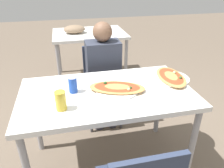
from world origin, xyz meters
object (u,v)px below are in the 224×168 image
chair_far_seated (102,81)px  pizza_main (117,88)px  person_seated (103,70)px  soda_can (73,85)px  drink_glass (61,101)px  dining_table (107,100)px  pizza_second (171,77)px

chair_far_seated → pizza_main: chair_far_seated is taller
person_seated → soda_can: size_ratio=9.50×
chair_far_seated → pizza_main: 0.77m
soda_can → drink_glass: 0.24m
dining_table → pizza_second: (0.59, 0.09, 0.10)m
pizza_main → pizza_second: (0.51, 0.09, 0.00)m
drink_glass → pizza_second: (0.94, 0.27, -0.05)m
pizza_main → drink_glass: 0.47m
dining_table → pizza_second: 0.60m
soda_can → pizza_second: bearing=2.9°
chair_far_seated → pizza_main: size_ratio=1.82×
person_seated → pizza_main: bearing=89.7°
person_seated → drink_glass: (-0.44, -0.78, 0.15)m
soda_can → pizza_second: (0.85, 0.04, -0.04)m
person_seated → pizza_main: person_seated is taller
dining_table → soda_can: 0.30m
pizza_second → soda_can: bearing=-177.1°
drink_glass → chair_far_seated: bearing=63.8°
soda_can → chair_far_seated: bearing=62.7°
pizza_main → pizza_second: same height
drink_glass → pizza_second: 0.98m
person_seated → pizza_second: bearing=134.8°
person_seated → soda_can: (-0.34, -0.55, 0.14)m
chair_far_seated → person_seated: (0.00, -0.11, 0.19)m
person_seated → pizza_second: (0.50, -0.51, 0.10)m
soda_can → person_seated: bearing=58.1°
person_seated → pizza_second: person_seated is taller
chair_far_seated → drink_glass: size_ratio=6.47×
soda_can → drink_glass: size_ratio=0.91×
person_seated → dining_table: bearing=81.9°
chair_far_seated → soda_can: (-0.34, -0.67, 0.33)m
chair_far_seated → pizza_main: (-0.00, -0.72, 0.29)m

